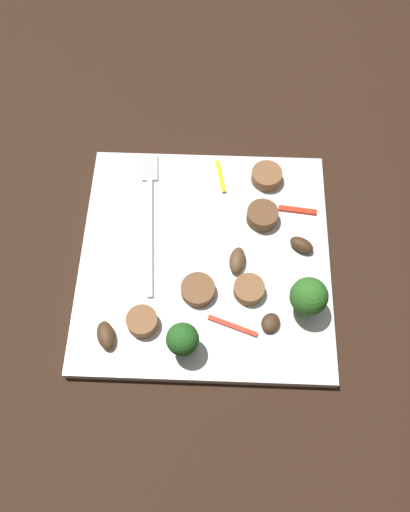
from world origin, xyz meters
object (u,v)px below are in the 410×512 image
object	(u,v)px
broccoli_floret_1	(183,340)
mushroom_3	(302,245)
pepper_strip_1	(233,326)
sausage_slice_2	(249,289)
sausage_slice_3	(267,176)
mushroom_1	(106,335)
fork	(150,211)
sausage_slice_4	(142,322)
sausage_slice_0	(198,290)
sausage_slice_1	(262,216)
pepper_strip_0	(221,177)
mushroom_0	(237,260)
broccoli_floret_0	(309,297)
pepper_strip_3	(298,210)
plate	(205,259)
mushroom_2	(271,323)

from	to	relation	value
broccoli_floret_1	mushroom_3	size ratio (longest dim) A/B	1.70
broccoli_floret_1	pepper_strip_1	distance (m)	0.06
sausage_slice_2	pepper_strip_1	size ratio (longest dim) A/B	0.61
sausage_slice_3	mushroom_1	world-z (taller)	same
fork	sausage_slice_4	size ratio (longest dim) A/B	5.75
sausage_slice_0	sausage_slice_4	distance (m)	0.07
sausage_slice_2	mushroom_3	world-z (taller)	same
sausage_slice_1	pepper_strip_0	bearing A→B (deg)	40.67
sausage_slice_3	mushroom_0	xyz separation A→B (m)	(-0.11, 0.03, -0.00)
fork	mushroom_1	distance (m)	0.15
broccoli_floret_0	pepper_strip_1	world-z (taller)	broccoli_floret_0
sausage_slice_3	pepper_strip_3	distance (m)	0.05
sausage_slice_4	broccoli_floret_1	bearing A→B (deg)	-118.95
sausage_slice_1	sausage_slice_4	bearing A→B (deg)	136.24
mushroom_3	sausage_slice_2	bearing A→B (deg)	133.62
sausage_slice_1	pepper_strip_3	world-z (taller)	sausage_slice_1
plate	sausage_slice_1	bearing A→B (deg)	-52.04
fork	mushroom_0	distance (m)	0.12
broccoli_floret_0	sausage_slice_3	bearing A→B (deg)	12.92
mushroom_3	pepper_strip_3	distance (m)	0.05
plate	sausage_slice_1	size ratio (longest dim) A/B	7.78
pepper_strip_0	pepper_strip_1	world-z (taller)	same
plate	pepper_strip_3	size ratio (longest dim) A/B	6.28
plate	mushroom_2	bearing A→B (deg)	-137.49
sausage_slice_2	sausage_slice_4	bearing A→B (deg)	109.98
sausage_slice_3	pepper_strip_1	distance (m)	0.18
sausage_slice_1	sausage_slice_4	xyz separation A→B (m)	(-0.13, 0.12, -0.00)
sausage_slice_4	pepper_strip_0	distance (m)	0.20
sausage_slice_1	mushroom_2	distance (m)	0.12
pepper_strip_0	mushroom_0	bearing A→B (deg)	-169.75
mushroom_2	sausage_slice_1	bearing A→B (deg)	3.26
mushroom_0	pepper_strip_0	size ratio (longest dim) A/B	0.69
fork	mushroom_3	xyz separation A→B (m)	(-0.04, -0.17, 0.00)
mushroom_2	pepper_strip_3	world-z (taller)	mushroom_2
sausage_slice_4	sausage_slice_0	bearing A→B (deg)	-55.90
sausage_slice_1	mushroom_0	size ratio (longest dim) A/B	1.14
mushroom_1	pepper_strip_3	size ratio (longest dim) A/B	0.70
broccoli_floret_1	sausage_slice_1	world-z (taller)	broccoli_floret_1
sausage_slice_0	mushroom_3	distance (m)	0.12
sausage_slice_4	mushroom_3	size ratio (longest dim) A/B	1.18
fork	sausage_slice_3	distance (m)	0.14
mushroom_0	sausage_slice_1	bearing A→B (deg)	-26.26
sausage_slice_2	mushroom_0	distance (m)	0.04
mushroom_0	broccoli_floret_0	bearing A→B (deg)	-125.27
broccoli_floret_0	sausage_slice_2	bearing A→B (deg)	74.61
broccoli_floret_0	sausage_slice_0	bearing A→B (deg)	82.96
sausage_slice_2	mushroom_3	bearing A→B (deg)	-46.38
plate	pepper_strip_0	distance (m)	0.10
pepper_strip_1	mushroom_1	bearing A→B (deg)	97.24
plate	sausage_slice_4	bearing A→B (deg)	142.75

